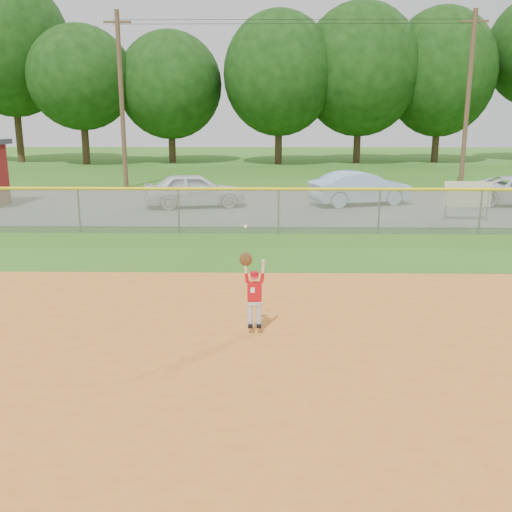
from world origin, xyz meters
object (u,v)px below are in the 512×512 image
Objects in this scene: car_blue at (361,188)px; ballplayer at (253,290)px; sponsor_sign at (467,195)px; car_white_a at (195,190)px.

ballplayer is (-4.33, -15.09, 0.09)m from car_blue.
ballplayer is (-7.63, -11.27, -0.14)m from sponsor_sign.
car_white_a is 10.92m from sponsor_sign.
car_white_a is 2.25× the size of ballplayer.
sponsor_sign is (10.46, -3.13, 0.24)m from car_white_a.
car_blue is 2.35× the size of ballplayer.
sponsor_sign is 0.89× the size of ballplayer.
ballplayer is (2.83, -14.40, 0.10)m from car_white_a.
car_white_a is 14.67m from ballplayer.
ballplayer reaches higher than car_white_a.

